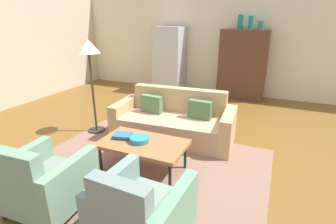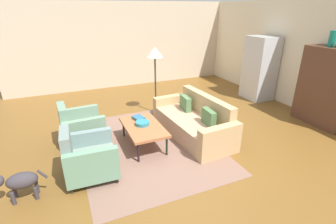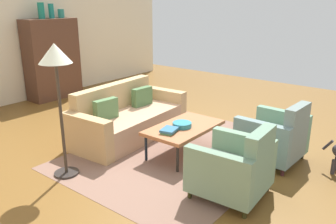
# 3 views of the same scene
# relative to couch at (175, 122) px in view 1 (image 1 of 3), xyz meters

# --- Properties ---
(ground_plane) EXTENTS (10.67, 10.67, 0.00)m
(ground_plane) POSITION_rel_couch_xyz_m (0.12, -0.45, -0.29)
(ground_plane) COLOR brown
(wall_back) EXTENTS (8.89, 0.12, 2.80)m
(wall_back) POSITION_rel_couch_xyz_m (0.12, 3.38, 1.11)
(wall_back) COLOR beige
(wall_back) RESTS_ON ground
(area_rug) EXTENTS (3.40, 2.60, 0.01)m
(area_rug) POSITION_rel_couch_xyz_m (0.01, -1.14, -0.28)
(area_rug) COLOR #836152
(area_rug) RESTS_ON ground
(couch) EXTENTS (2.15, 1.03, 0.86)m
(couch) POSITION_rel_couch_xyz_m (0.00, 0.00, 0.00)
(couch) COLOR tan
(couch) RESTS_ON ground
(coffee_table) EXTENTS (1.20, 0.70, 0.44)m
(coffee_table) POSITION_rel_couch_xyz_m (0.01, -1.19, 0.11)
(coffee_table) COLOR black
(coffee_table) RESTS_ON ground
(armchair_left) EXTENTS (0.84, 0.84, 0.88)m
(armchair_left) POSITION_rel_couch_xyz_m (-0.59, -2.35, 0.06)
(armchair_left) COLOR #2A280F
(armchair_left) RESTS_ON ground
(armchair_right) EXTENTS (0.84, 0.84, 0.88)m
(armchair_right) POSITION_rel_couch_xyz_m (0.60, -2.35, 0.06)
(armchair_right) COLOR #3B2218
(armchair_right) RESTS_ON ground
(fruit_bowl) EXTENTS (0.28, 0.28, 0.07)m
(fruit_bowl) POSITION_rel_couch_xyz_m (-0.04, -1.19, 0.19)
(fruit_bowl) COLOR teal
(fruit_bowl) RESTS_ON coffee_table
(book_stack) EXTENTS (0.29, 0.25, 0.06)m
(book_stack) POSITION_rel_couch_xyz_m (-0.33, -1.17, 0.18)
(book_stack) COLOR #47794C
(book_stack) RESTS_ON coffee_table
(cabinet) EXTENTS (1.20, 0.51, 1.80)m
(cabinet) POSITION_rel_couch_xyz_m (0.70, 3.04, 0.61)
(cabinet) COLOR #503022
(cabinet) RESTS_ON ground
(vase_tall) EXTENTS (0.14, 0.14, 0.34)m
(vase_tall) POSITION_rel_couch_xyz_m (0.55, 3.03, 1.68)
(vase_tall) COLOR #16725E
(vase_tall) RESTS_ON cabinet
(vase_round) EXTENTS (0.12, 0.12, 0.32)m
(vase_round) POSITION_rel_couch_xyz_m (0.80, 3.03, 1.67)
(vase_round) COLOR #177267
(vase_round) RESTS_ON cabinet
(vase_small) EXTENTS (0.14, 0.14, 0.19)m
(vase_small) POSITION_rel_couch_xyz_m (1.05, 3.03, 1.61)
(vase_small) COLOR #267768
(vase_small) RESTS_ON cabinet
(refrigerator) EXTENTS (0.80, 0.73, 1.85)m
(refrigerator) POSITION_rel_couch_xyz_m (-1.36, 2.93, 0.64)
(refrigerator) COLOR #B7BABF
(refrigerator) RESTS_ON ground
(floor_lamp) EXTENTS (0.40, 0.40, 1.72)m
(floor_lamp) POSITION_rel_couch_xyz_m (-1.49, -0.35, 1.16)
(floor_lamp) COLOR #292523
(floor_lamp) RESTS_ON ground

